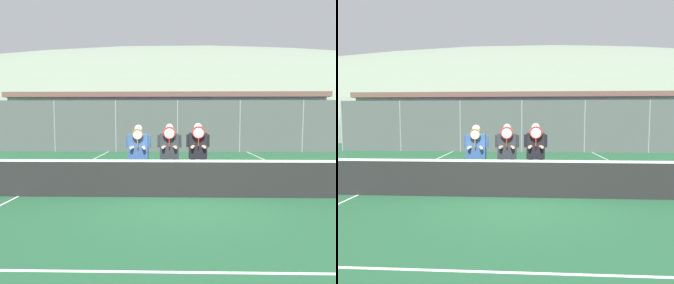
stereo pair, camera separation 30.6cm
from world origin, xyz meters
The scene contains 15 objects.
ground_plane centered at (0.00, 0.00, 0.00)m, with size 120.00×120.00×0.00m, color #1E4C2D.
hill_distant centered at (0.00, 52.55, 0.00)m, with size 137.39×76.33×26.71m.
clubhouse_building centered at (-0.83, 16.51, 1.90)m, with size 22.81×5.50×3.76m.
fence_back centered at (0.00, 9.95, 1.46)m, with size 21.15×0.06×2.92m.
tennis_net centered at (0.00, 0.00, 0.47)m, with size 10.60×0.09×1.00m.
court_line_left_sideline centered at (-3.94, 3.00, 0.00)m, with size 0.05×16.00×0.01m, color white.
court_line_right_sideline centered at (3.94, 3.00, 0.00)m, with size 0.05×16.00×0.01m, color white.
court_line_service_near centered at (0.00, -3.50, 0.00)m, with size 7.88×0.05×0.01m, color white.
player_leftmost centered at (-1.11, 0.65, 1.02)m, with size 0.63×0.34×1.71m.
player_center_left centered at (-0.31, 0.67, 1.03)m, with size 0.62×0.34×1.74m.
player_center_right centered at (0.42, 0.66, 1.05)m, with size 0.59×0.34×1.75m.
car_far_left centered at (-6.18, 12.19, 0.94)m, with size 4.47×1.91×1.85m.
car_left_of_center centered at (-0.82, 12.44, 0.92)m, with size 4.47×1.99×1.81m.
car_center centered at (4.68, 12.61, 0.86)m, with size 4.77×1.90×1.66m.
car_right_of_center centered at (10.13, 12.35, 0.93)m, with size 4.36×2.04×1.84m.
Camera 1 is at (-0.18, -7.01, 1.86)m, focal length 32.00 mm.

